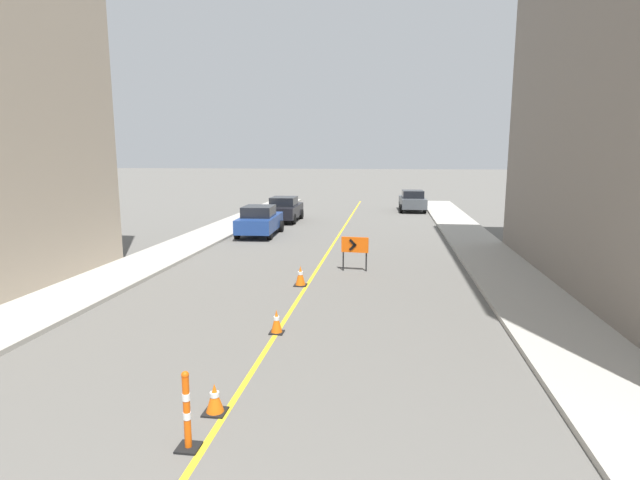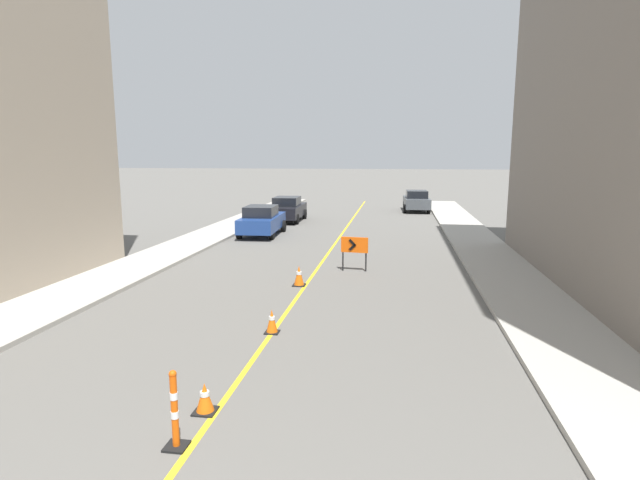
% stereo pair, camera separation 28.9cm
% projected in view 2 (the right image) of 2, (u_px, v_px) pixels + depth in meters
% --- Properties ---
extents(lane_stripe, '(0.12, 44.45, 0.01)m').
position_uv_depth(lane_stripe, '(335.00, 243.00, 24.30)').
color(lane_stripe, gold).
rests_on(lane_stripe, ground_plane).
extents(sidewalk_left, '(2.51, 44.45, 0.13)m').
position_uv_depth(sidewalk_left, '(203.00, 238.00, 25.31)').
color(sidewalk_left, '#ADA89E').
rests_on(sidewalk_left, ground_plane).
extents(sidewalk_right, '(2.51, 44.45, 0.13)m').
position_uv_depth(sidewalk_right, '(480.00, 246.00, 23.27)').
color(sidewalk_right, '#ADA89E').
rests_on(sidewalk_right, ground_plane).
extents(traffic_cone_second, '(0.37, 0.37, 0.51)m').
position_uv_depth(traffic_cone_second, '(205.00, 398.00, 8.31)').
color(traffic_cone_second, black).
rests_on(traffic_cone_second, ground_plane).
extents(traffic_cone_third, '(0.34, 0.34, 0.58)m').
position_uv_depth(traffic_cone_third, '(272.00, 321.00, 12.02)').
color(traffic_cone_third, black).
rests_on(traffic_cone_third, ground_plane).
extents(traffic_cone_fourth, '(0.41, 0.41, 0.66)m').
position_uv_depth(traffic_cone_fourth, '(299.00, 276.00, 16.38)').
color(traffic_cone_fourth, black).
rests_on(traffic_cone_fourth, ground_plane).
extents(delineator_post_front, '(0.33, 0.33, 1.21)m').
position_uv_depth(delineator_post_front, '(175.00, 415.00, 7.26)').
color(delineator_post_front, black).
rests_on(delineator_post_front, ground_plane).
extents(arrow_barricade_primary, '(1.00, 0.16, 1.27)m').
position_uv_depth(arrow_barricade_primary, '(354.00, 247.00, 18.33)').
color(arrow_barricade_primary, '#EF560C').
rests_on(arrow_barricade_primary, ground_plane).
extents(parked_car_curb_near, '(2.01, 4.38, 1.59)m').
position_uv_depth(parked_car_curb_near, '(262.00, 220.00, 26.53)').
color(parked_car_curb_near, navy).
rests_on(parked_car_curb_near, ground_plane).
extents(parked_car_curb_mid, '(1.94, 4.34, 1.59)m').
position_uv_depth(parked_car_curb_mid, '(288.00, 209.00, 32.12)').
color(parked_car_curb_mid, black).
rests_on(parked_car_curb_mid, ground_plane).
extents(parked_car_curb_far, '(1.98, 4.37, 1.59)m').
position_uv_depth(parked_car_curb_far, '(416.00, 201.00, 37.81)').
color(parked_car_curb_far, '#474C51').
rests_on(parked_car_curb_far, ground_plane).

